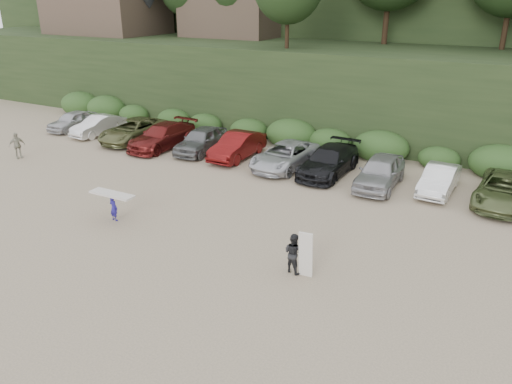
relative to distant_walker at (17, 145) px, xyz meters
The scene contains 5 objects.
ground 16.00m from the distant_walker, 13.34° to the right, with size 120.00×120.00×0.00m, color tan.
parked_cars 17.30m from the distant_walker, 21.73° to the left, with size 39.85×5.91×1.64m.
distant_walker is the anchor object (origin of this frame).
child_surfer 12.39m from the distant_walker, 18.54° to the right, with size 2.20×0.65×1.31m.
adult_surfer 21.15m from the distant_walker, 11.20° to the right, with size 1.24×0.74×1.81m.
Camera 1 is at (11.70, -15.08, 9.58)m, focal length 35.00 mm.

